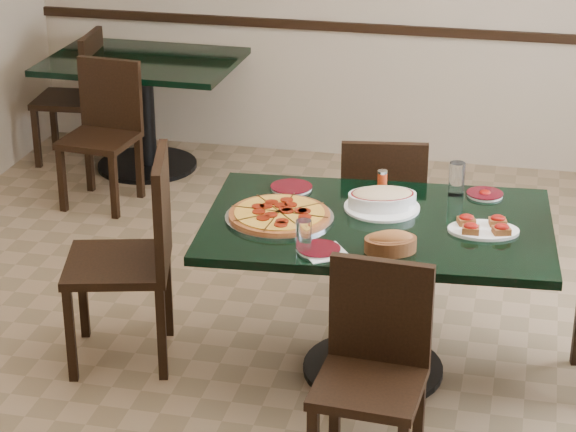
% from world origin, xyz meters
% --- Properties ---
extents(floor, '(5.50, 5.50, 0.00)m').
position_xyz_m(floor, '(0.00, 0.00, 0.00)').
color(floor, '#7F6649').
rests_on(floor, ground).
extents(room_shell, '(5.50, 5.50, 5.50)m').
position_xyz_m(room_shell, '(1.02, 1.73, 1.17)').
color(room_shell, silver).
rests_on(room_shell, floor).
extents(main_table, '(1.56, 1.07, 0.75)m').
position_xyz_m(main_table, '(0.29, -0.06, 0.57)').
color(main_table, black).
rests_on(main_table, floor).
extents(back_table, '(1.24, 0.91, 0.75)m').
position_xyz_m(back_table, '(-1.60, 2.21, 0.52)').
color(back_table, black).
rests_on(back_table, floor).
extents(chair_far, '(0.47, 0.47, 0.89)m').
position_xyz_m(chair_far, '(0.21, 0.65, 0.50)').
color(chair_far, black).
rests_on(chair_far, floor).
extents(chair_near, '(0.43, 0.43, 0.86)m').
position_xyz_m(chair_near, '(0.39, -0.78, 0.48)').
color(chair_near, black).
rests_on(chair_near, floor).
extents(chair_left, '(0.57, 0.57, 1.00)m').
position_xyz_m(chair_left, '(-0.78, -0.17, 0.56)').
color(chair_left, black).
rests_on(chair_left, floor).
extents(back_chair_near, '(0.45, 0.45, 0.88)m').
position_xyz_m(back_chair_near, '(-1.65, 1.62, 0.49)').
color(back_chair_near, black).
rests_on(back_chair_near, floor).
extents(back_chair_left, '(0.45, 0.45, 0.89)m').
position_xyz_m(back_chair_left, '(-2.07, 2.25, 0.49)').
color(back_chair_left, black).
rests_on(back_chair_left, floor).
extents(pepperoni_pizza, '(0.47, 0.47, 0.04)m').
position_xyz_m(pepperoni_pizza, '(-0.14, -0.13, 0.77)').
color(pepperoni_pizza, silver).
rests_on(pepperoni_pizza, main_table).
extents(lasagna_casserole, '(0.35, 0.34, 0.09)m').
position_xyz_m(lasagna_casserole, '(0.28, 0.08, 0.80)').
color(lasagna_casserole, white).
rests_on(lasagna_casserole, main_table).
extents(bread_basket, '(0.25, 0.21, 0.09)m').
position_xyz_m(bread_basket, '(0.38, -0.36, 0.79)').
color(bread_basket, brown).
rests_on(bread_basket, main_table).
extents(bruschetta_platter, '(0.33, 0.24, 0.05)m').
position_xyz_m(bruschetta_platter, '(0.74, -0.08, 0.77)').
color(bruschetta_platter, white).
rests_on(bruschetta_platter, main_table).
extents(side_plate_near, '(0.18, 0.18, 0.02)m').
position_xyz_m(side_plate_near, '(0.10, -0.42, 0.76)').
color(side_plate_near, white).
rests_on(side_plate_near, main_table).
extents(side_plate_far_r, '(0.17, 0.17, 0.03)m').
position_xyz_m(side_plate_far_r, '(0.72, 0.33, 0.76)').
color(side_plate_far_r, white).
rests_on(side_plate_far_r, main_table).
extents(side_plate_far_l, '(0.19, 0.19, 0.02)m').
position_xyz_m(side_plate_far_l, '(-0.16, 0.22, 0.76)').
color(side_plate_far_l, white).
rests_on(side_plate_far_l, main_table).
extents(napkin_setting, '(0.23, 0.23, 0.01)m').
position_xyz_m(napkin_setting, '(0.12, -0.43, 0.75)').
color(napkin_setting, silver).
rests_on(napkin_setting, main_table).
extents(water_glass_a, '(0.07, 0.07, 0.15)m').
position_xyz_m(water_glass_a, '(0.59, 0.32, 0.83)').
color(water_glass_a, white).
rests_on(water_glass_a, main_table).
extents(water_glass_b, '(0.06, 0.06, 0.14)m').
position_xyz_m(water_glass_b, '(0.04, -0.43, 0.82)').
color(water_glass_b, white).
rests_on(water_glass_b, main_table).
extents(pepper_shaker, '(0.05, 0.05, 0.08)m').
position_xyz_m(pepper_shaker, '(0.25, 0.33, 0.79)').
color(pepper_shaker, '#D04716').
rests_on(pepper_shaker, main_table).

